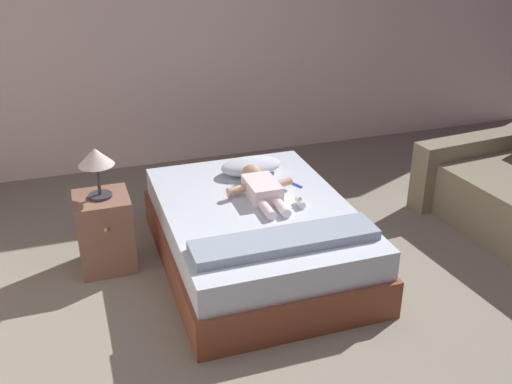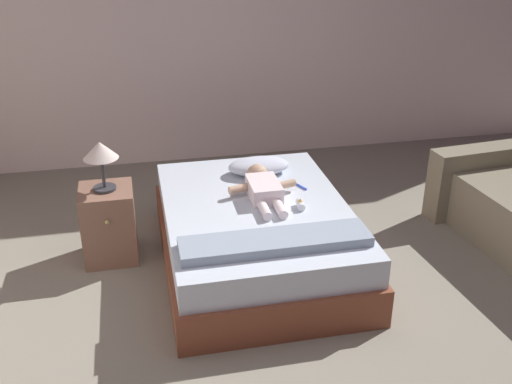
# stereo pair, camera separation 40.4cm
# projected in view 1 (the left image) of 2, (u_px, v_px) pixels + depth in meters

# --- Properties ---
(ground_plane) EXTENTS (8.00, 8.00, 0.00)m
(ground_plane) POSITION_uv_depth(u_px,v_px,m) (312.00, 337.00, 3.55)
(ground_plane) COLOR gray
(wall_behind_bed) EXTENTS (8.00, 0.12, 2.83)m
(wall_behind_bed) POSITION_uv_depth(u_px,v_px,m) (189.00, 14.00, 5.50)
(wall_behind_bed) COLOR silver
(wall_behind_bed) RESTS_ON ground_plane
(bed) EXTENTS (1.29, 1.79, 0.46)m
(bed) POSITION_uv_depth(u_px,v_px,m) (256.00, 235.00, 4.20)
(bed) COLOR brown
(bed) RESTS_ON ground_plane
(pillow) EXTENTS (0.47, 0.27, 0.13)m
(pillow) POSITION_uv_depth(u_px,v_px,m) (251.00, 166.00, 4.55)
(pillow) COLOR silver
(pillow) RESTS_ON bed
(baby) EXTENTS (0.50, 0.66, 0.15)m
(baby) POSITION_uv_depth(u_px,v_px,m) (260.00, 187.00, 4.21)
(baby) COLOR white
(baby) RESTS_ON bed
(toothbrush) EXTENTS (0.07, 0.15, 0.02)m
(toothbrush) POSITION_uv_depth(u_px,v_px,m) (294.00, 184.00, 4.39)
(toothbrush) COLOR blue
(toothbrush) RESTS_ON bed
(nightstand) EXTENTS (0.37, 0.40, 0.54)m
(nightstand) POSITION_uv_depth(u_px,v_px,m) (105.00, 232.00, 4.15)
(nightstand) COLOR #865E4B
(nightstand) RESTS_ON ground_plane
(lamp) EXTENTS (0.24, 0.24, 0.35)m
(lamp) POSITION_uv_depth(u_px,v_px,m) (96.00, 160.00, 3.91)
(lamp) COLOR #333338
(lamp) RESTS_ON nightstand
(blanket) EXTENTS (1.16, 0.27, 0.06)m
(blanket) POSITION_uv_depth(u_px,v_px,m) (285.00, 240.00, 3.60)
(blanket) COLOR #8E9FB1
(blanket) RESTS_ON bed
(baby_bottle) EXTENTS (0.06, 0.11, 0.07)m
(baby_bottle) POSITION_uv_depth(u_px,v_px,m) (300.00, 202.00, 4.07)
(baby_bottle) COLOR white
(baby_bottle) RESTS_ON bed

